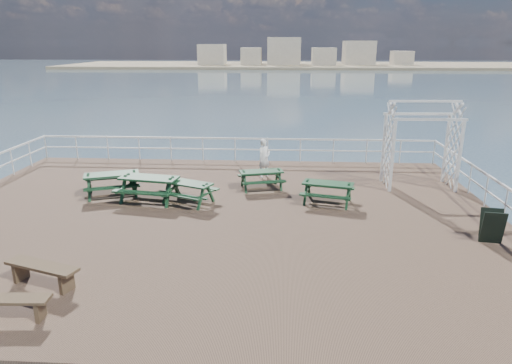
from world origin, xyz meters
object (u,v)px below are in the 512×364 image
object	(u,v)px
picnic_table_d	(149,183)
picnic_table_c	(261,176)
flat_bench_far	(42,270)
flat_bench_near	(8,303)
picnic_table_b	(188,188)
trellis_arbor	(421,149)
picnic_table_a	(112,179)
picnic_table_e	(328,188)
person	(264,158)

from	to	relation	value
picnic_table_d	picnic_table_c	bearing A→B (deg)	32.57
flat_bench_far	flat_bench_near	bearing A→B (deg)	-72.31
picnic_table_b	flat_bench_far	distance (m)	6.03
flat_bench_far	trellis_arbor	distance (m)	13.10
flat_bench_near	trellis_arbor	size ratio (longest dim) A/B	0.51
picnic_table_c	picnic_table_d	distance (m)	4.06
picnic_table_c	picnic_table_a	bearing A→B (deg)	176.68
picnic_table_a	trellis_arbor	world-z (taller)	trellis_arbor
picnic_table_b	picnic_table_e	world-z (taller)	picnic_table_b
picnic_table_e	trellis_arbor	distance (m)	4.22
picnic_table_e	flat_bench_near	bearing A→B (deg)	-119.09
picnic_table_c	picnic_table_e	size ratio (longest dim) A/B	0.95
picnic_table_a	picnic_table_e	bearing A→B (deg)	-23.28
person	picnic_table_d	bearing A→B (deg)	176.79
flat_bench_near	person	xyz separation A→B (m)	(4.53, 10.20, 0.42)
trellis_arbor	person	xyz separation A→B (m)	(-5.80, 0.92, -0.66)
picnic_table_a	picnic_table_e	xyz separation A→B (m)	(7.52, -0.40, -0.06)
picnic_table_b	picnic_table_d	bearing A→B (deg)	-161.59
picnic_table_a	picnic_table_d	bearing A→B (deg)	-39.12
trellis_arbor	flat_bench_far	bearing A→B (deg)	-144.14
picnic_table_e	flat_bench_far	size ratio (longest dim) A/B	1.06
flat_bench_far	trellis_arbor	world-z (taller)	trellis_arbor
picnic_table_a	person	xyz separation A→B (m)	(5.25, 2.63, 0.19)
picnic_table_c	picnic_table_d	bearing A→B (deg)	-171.96
picnic_table_b	flat_bench_far	world-z (taller)	picnic_table_b
picnic_table_d	flat_bench_near	xyz separation A→B (m)	(-0.77, -7.06, -0.26)
trellis_arbor	picnic_table_b	bearing A→B (deg)	-166.01
picnic_table_b	flat_bench_near	world-z (taller)	picnic_table_b
picnic_table_e	trellis_arbor	size ratio (longest dim) A/B	0.60
picnic_table_c	trellis_arbor	bearing A→B (deg)	-8.91
picnic_table_e	flat_bench_far	distance (m)	8.98
flat_bench_far	picnic_table_c	bearing A→B (deg)	77.02
flat_bench_near	picnic_table_d	bearing A→B (deg)	80.43
picnic_table_b	picnic_table_c	size ratio (longest dim) A/B	1.12
picnic_table_a	picnic_table_d	world-z (taller)	picnic_table_d
flat_bench_near	flat_bench_far	world-z (taller)	flat_bench_far
trellis_arbor	person	world-z (taller)	trellis_arbor
picnic_table_a	flat_bench_far	size ratio (longest dim) A/B	1.24
picnic_table_c	flat_bench_far	bearing A→B (deg)	-136.35
picnic_table_e	picnic_table_a	bearing A→B (deg)	-168.66
picnic_table_d	trellis_arbor	bearing A→B (deg)	22.53
picnic_table_b	picnic_table_e	bearing A→B (deg)	26.50
picnic_table_c	trellis_arbor	distance (m)	5.95
picnic_table_a	flat_bench_far	distance (m)	6.33
picnic_table_c	picnic_table_d	xyz separation A→B (m)	(-3.73, -1.59, 0.12)
picnic_table_b	picnic_table_c	bearing A→B (deg)	59.34
picnic_table_a	picnic_table_b	world-z (taller)	picnic_table_a
person	picnic_table_a	bearing A→B (deg)	163.60
picnic_table_b	picnic_table_d	distance (m)	1.36
picnic_table_d	flat_bench_near	distance (m)	7.11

